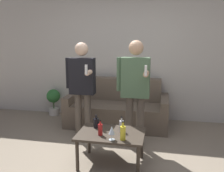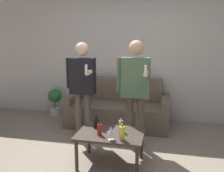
{
  "view_description": "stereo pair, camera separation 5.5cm",
  "coord_description": "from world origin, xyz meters",
  "px_view_note": "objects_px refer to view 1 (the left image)",
  "views": [
    {
      "loc": [
        0.68,
        -2.76,
        1.67
      ],
      "look_at": [
        -0.03,
        0.74,
        0.95
      ],
      "focal_mm": 40.0,
      "sensor_mm": 36.0,
      "label": 1
    },
    {
      "loc": [
        0.74,
        -2.75,
        1.67
      ],
      "look_at": [
        -0.03,
        0.74,
        0.95
      ],
      "focal_mm": 40.0,
      "sensor_mm": 36.0,
      "label": 2
    }
  ],
  "objects_px": {
    "bottle_orange": "(96,123)",
    "couch": "(118,109)",
    "coffee_table": "(111,137)",
    "person_standing_right": "(135,86)",
    "person_standing_left": "(82,83)"
  },
  "relations": [
    {
      "from": "person_standing_left",
      "to": "coffee_table",
      "type": "bearing_deg",
      "value": -49.33
    },
    {
      "from": "bottle_orange",
      "to": "couch",
      "type": "bearing_deg",
      "value": 88.04
    },
    {
      "from": "coffee_table",
      "to": "person_standing_left",
      "type": "bearing_deg",
      "value": 130.67
    },
    {
      "from": "couch",
      "to": "bottle_orange",
      "type": "xyz_separation_m",
      "value": [
        -0.05,
        -1.38,
        0.21
      ]
    },
    {
      "from": "couch",
      "to": "bottle_orange",
      "type": "height_order",
      "value": "couch"
    },
    {
      "from": "coffee_table",
      "to": "person_standing_left",
      "type": "distance_m",
      "value": 1.1
    },
    {
      "from": "couch",
      "to": "person_standing_right",
      "type": "xyz_separation_m",
      "value": [
        0.42,
        -0.91,
        0.64
      ]
    },
    {
      "from": "bottle_orange",
      "to": "person_standing_left",
      "type": "bearing_deg",
      "value": 123.39
    },
    {
      "from": "coffee_table",
      "to": "person_standing_left",
      "type": "relative_size",
      "value": 0.55
    },
    {
      "from": "bottle_orange",
      "to": "person_standing_right",
      "type": "height_order",
      "value": "person_standing_right"
    },
    {
      "from": "person_standing_left",
      "to": "person_standing_right",
      "type": "bearing_deg",
      "value": -7.62
    },
    {
      "from": "bottle_orange",
      "to": "coffee_table",
      "type": "bearing_deg",
      "value": -30.63
    },
    {
      "from": "person_standing_left",
      "to": "person_standing_right",
      "type": "xyz_separation_m",
      "value": [
        0.85,
        -0.11,
        0.02
      ]
    },
    {
      "from": "coffee_table",
      "to": "person_standing_right",
      "type": "distance_m",
      "value": 0.86
    },
    {
      "from": "bottle_orange",
      "to": "person_standing_right",
      "type": "relative_size",
      "value": 0.11
    }
  ]
}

